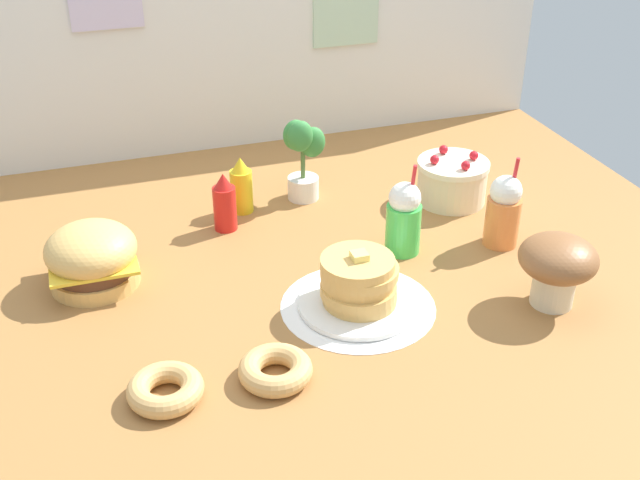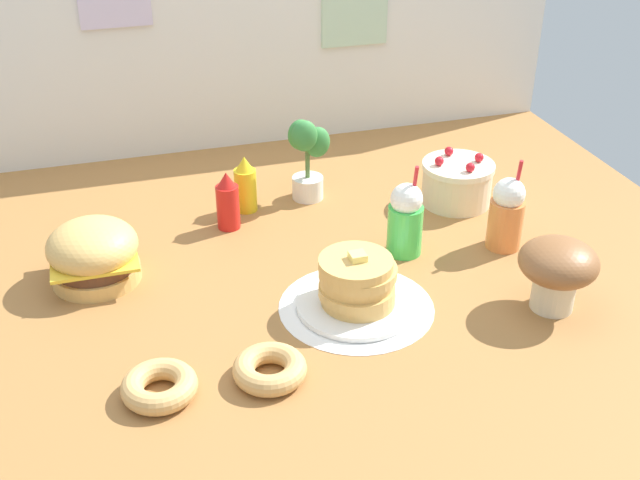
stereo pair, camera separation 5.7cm
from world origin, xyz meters
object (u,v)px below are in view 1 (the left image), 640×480
(ketchup_bottle, at_px, (225,204))
(pancake_stack, at_px, (359,285))
(potted_plant, at_px, (303,156))
(orange_float_cup, at_px, (504,211))
(mustard_bottle, at_px, (241,187))
(cream_soda_cup, at_px, (404,218))
(burger, at_px, (92,257))
(layer_cake, at_px, (452,181))
(donut_pink_glaze, at_px, (165,389))
(donut_chocolate, at_px, (275,369))
(mushroom_stool, at_px, (557,264))

(ketchup_bottle, bearing_deg, pancake_stack, -65.51)
(potted_plant, bearing_deg, ketchup_bottle, -157.05)
(pancake_stack, relative_size, orange_float_cup, 1.13)
(mustard_bottle, height_order, orange_float_cup, orange_float_cup)
(orange_float_cup, relative_size, potted_plant, 0.98)
(cream_soda_cup, bearing_deg, burger, 173.03)
(burger, height_order, layer_cake, burger)
(burger, xyz_separation_m, cream_soda_cup, (0.87, -0.11, 0.02))
(cream_soda_cup, bearing_deg, donut_pink_glaze, -150.66)
(potted_plant, bearing_deg, layer_cake, -20.64)
(donut_pink_glaze, xyz_separation_m, donut_chocolate, (0.25, -0.01, 0.00))
(ketchup_bottle, relative_size, donut_pink_glaze, 1.08)
(donut_pink_glaze, bearing_deg, mushroom_stool, 3.04)
(donut_pink_glaze, height_order, donut_chocolate, same)
(donut_chocolate, bearing_deg, layer_cake, 40.99)
(burger, xyz_separation_m, donut_pink_glaze, (0.11, -0.53, -0.06))
(layer_cake, bearing_deg, mushroom_stool, -91.23)
(layer_cake, distance_m, mushroom_stool, 0.62)
(pancake_stack, height_order, donut_pink_glaze, pancake_stack)
(burger, xyz_separation_m, layer_cake, (1.15, 0.14, -0.01))
(donut_pink_glaze, bearing_deg, potted_plant, 55.22)
(orange_float_cup, bearing_deg, mushroom_stool, -94.92)
(cream_soda_cup, relative_size, donut_pink_glaze, 1.61)
(pancake_stack, bearing_deg, donut_chocolate, -143.24)
(ketchup_bottle, relative_size, mustard_bottle, 1.00)
(pancake_stack, relative_size, donut_chocolate, 1.83)
(layer_cake, xyz_separation_m, potted_plant, (-0.45, 0.17, 0.08))
(pancake_stack, distance_m, donut_chocolate, 0.36)
(burger, height_order, orange_float_cup, orange_float_cup)
(cream_soda_cup, xyz_separation_m, donut_chocolate, (-0.51, -0.44, -0.08))
(burger, relative_size, donut_pink_glaze, 1.43)
(mustard_bottle, height_order, donut_pink_glaze, mustard_bottle)
(layer_cake, relative_size, cream_soda_cup, 0.83)
(pancake_stack, relative_size, ketchup_bottle, 1.70)
(ketchup_bottle, distance_m, orange_float_cup, 0.83)
(ketchup_bottle, xyz_separation_m, donut_chocolate, (-0.05, -0.73, -0.06))
(orange_float_cup, bearing_deg, mustard_bottle, 146.87)
(burger, height_order, pancake_stack, burger)
(pancake_stack, relative_size, mustard_bottle, 1.70)
(pancake_stack, height_order, mustard_bottle, mustard_bottle)
(layer_cake, height_order, ketchup_bottle, ketchup_bottle)
(donut_chocolate, bearing_deg, potted_plant, 68.63)
(burger, bearing_deg, mustard_bottle, 30.63)
(donut_chocolate, bearing_deg, mustard_bottle, 81.63)
(orange_float_cup, distance_m, mushroom_stool, 0.32)
(pancake_stack, height_order, potted_plant, potted_plant)
(donut_chocolate, distance_m, potted_plant, 0.93)
(layer_cake, distance_m, donut_chocolate, 1.05)
(donut_chocolate, height_order, mushroom_stool, mushroom_stool)
(donut_chocolate, bearing_deg, orange_float_cup, 25.73)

